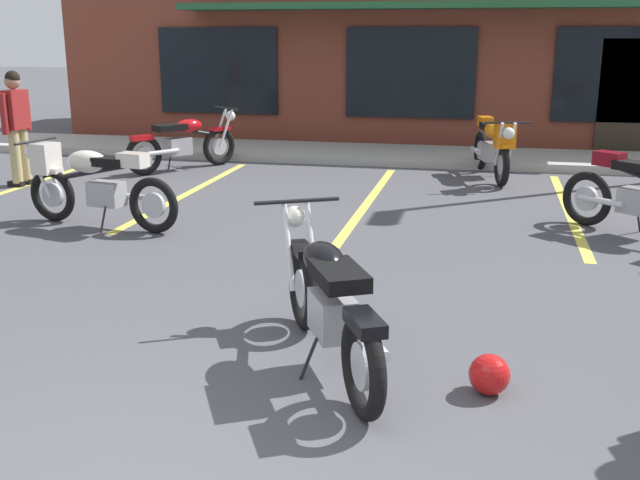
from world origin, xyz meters
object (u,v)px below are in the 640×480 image
Objects in this scene: person_in_black_shirt at (16,121)px; motorcycle_silver_naked at (184,142)px; motorcycle_foreground_classic at (328,301)px; helmet_on_pavement at (489,374)px; motorcycle_blue_standard at (92,182)px; motorcycle_orange_scrambler at (493,145)px.

motorcycle_silver_naked is at bearing 43.92° from person_in_black_shirt.
motorcycle_foreground_classic is at bearing -42.07° from person_in_black_shirt.
person_in_black_shirt is at bearing 141.70° from helmet_on_pavement.
motorcycle_blue_standard is at bearing 143.32° from helmet_on_pavement.
person_in_black_shirt reaches higher than helmet_on_pavement.
motorcycle_blue_standard is 1.01× the size of motorcycle_orange_scrambler.
motorcycle_foreground_classic is 7.74m from person_in_black_shirt.
person_in_black_shirt reaches higher than motorcycle_foreground_classic.
motorcycle_foreground_classic is 7.41× the size of helmet_on_pavement.
helmet_on_pavement is at bearing -89.99° from motorcycle_orange_scrambler.
motorcycle_silver_naked is 2.60m from person_in_black_shirt.
person_in_black_shirt is 6.44× the size of helmet_on_pavement.
helmet_on_pavement is (6.80, -5.37, -0.82)m from person_in_black_shirt.
motorcycle_blue_standard is at bearing -41.34° from person_in_black_shirt.
motorcycle_silver_naked and motorcycle_blue_standard have the same top height.
motorcycle_blue_standard is 6.07m from motorcycle_orange_scrambler.
motorcycle_foreground_classic is 1.06× the size of motorcycle_silver_naked.
motorcycle_orange_scrambler is 7.11m from person_in_black_shirt.
motorcycle_orange_scrambler is (4.54, 4.03, 0.00)m from motorcycle_blue_standard.
motorcycle_silver_naked is at bearing 96.37° from motorcycle_blue_standard.
motorcycle_foreground_classic is 0.92× the size of motorcycle_blue_standard.
motorcycle_silver_naked is at bearing 124.78° from helmet_on_pavement.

